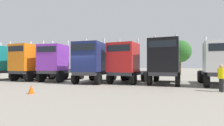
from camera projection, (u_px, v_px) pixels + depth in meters
name	position (u px, v px, depth m)	size (l,w,h in m)	color
ground	(84.00, 84.00, 15.29)	(200.00, 200.00, 0.00)	gray
semi_truck_orange	(30.00, 62.00, 19.23)	(3.21, 5.92, 4.50)	#333338
semi_truck_purple	(57.00, 63.00, 18.32)	(2.58, 5.95, 4.35)	#333338
semi_truck_navy	(92.00, 62.00, 16.44)	(2.69, 6.21, 4.35)	#333338
semi_truck_red	(126.00, 63.00, 16.29)	(3.48, 6.00, 4.27)	#333338
semi_truck_black	(164.00, 61.00, 15.27)	(3.19, 6.32, 4.49)	#333338
semi_truck_white	(220.00, 64.00, 13.84)	(3.16, 6.45, 4.08)	#333338
visitor_in_hivis	(221.00, 76.00, 10.97)	(0.43, 0.45, 1.73)	#292929
traffic_cone_mid	(31.00, 89.00, 10.21)	(0.36, 0.36, 0.55)	#F2590C
oak_far_left	(83.00, 57.00, 39.71)	(3.32, 3.32, 5.31)	#4C3823
oak_far_centre	(127.00, 53.00, 33.13)	(2.99, 2.99, 5.62)	#4C3823
oak_far_right	(180.00, 51.00, 31.75)	(4.04, 4.04, 6.28)	#4C3823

